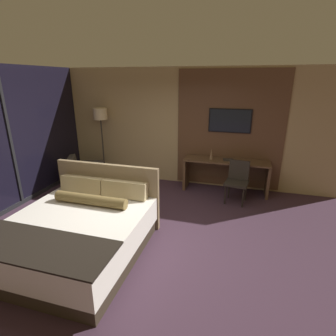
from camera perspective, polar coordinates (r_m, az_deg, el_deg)
ground_plane at (r=4.62m, az=-4.55°, el=-14.42°), size 16.00×16.00×0.00m
wall_back_tv_panel at (r=6.42m, az=4.62°, el=8.65°), size 7.20×0.09×2.80m
wall_left_window at (r=6.07m, az=-31.12°, el=4.68°), size 0.06×6.00×2.80m
bed at (r=4.26m, az=-19.03°, el=-13.08°), size 1.92×2.12×1.13m
desk at (r=6.24m, az=12.46°, el=-0.34°), size 1.93×0.53×0.77m
tv at (r=6.19m, az=13.33°, el=9.98°), size 0.95×0.04×0.54m
desk_chair at (r=5.77m, az=14.91°, el=-2.10°), size 0.52×0.52×0.89m
armchair_by_window at (r=6.79m, az=-17.40°, el=-1.66°), size 1.08×1.09×0.76m
floor_lamp at (r=6.89m, az=-14.43°, el=10.13°), size 0.34×0.34×1.84m
vase_tall at (r=6.09m, az=9.40°, el=3.00°), size 0.07×0.07×0.25m
book at (r=6.12m, az=13.03°, el=1.76°), size 0.25×0.20×0.03m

